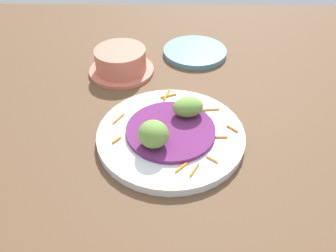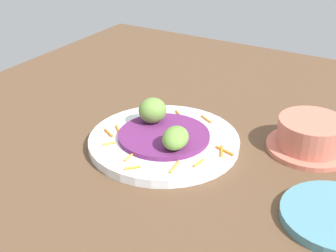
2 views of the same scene
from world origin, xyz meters
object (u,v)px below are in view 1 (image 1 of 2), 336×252
at_px(terracotta_bowl, 121,62).
at_px(guac_scoop_left, 188,107).
at_px(guac_scoop_center, 152,134).
at_px(main_plate, 171,135).
at_px(side_plate_small, 195,52).

bearing_deg(terracotta_bowl, guac_scoop_left, 38.53).
bearing_deg(guac_scoop_center, terracotta_bowl, -162.32).
relative_size(guac_scoop_left, terracotta_bowl, 0.39).
height_order(main_plate, terracotta_bowl, terracotta_bowl).
distance_m(main_plate, terracotta_bowl, 0.24).
bearing_deg(guac_scoop_left, side_plate_small, 174.59).
height_order(guac_scoop_left, side_plate_small, guac_scoop_left).
bearing_deg(main_plate, terracotta_bowl, -152.78).
distance_m(main_plate, guac_scoop_left, 0.06).
height_order(guac_scoop_left, guac_scoop_center, guac_scoop_center).
relative_size(main_plate, terracotta_bowl, 1.79).
bearing_deg(main_plate, guac_scoop_center, -37.44).
distance_m(guac_scoop_left, guac_scoop_center, 0.10).
bearing_deg(guac_scoop_center, side_plate_small, 165.97).
xyz_separation_m(side_plate_small, terracotta_bowl, (0.08, -0.16, 0.02)).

